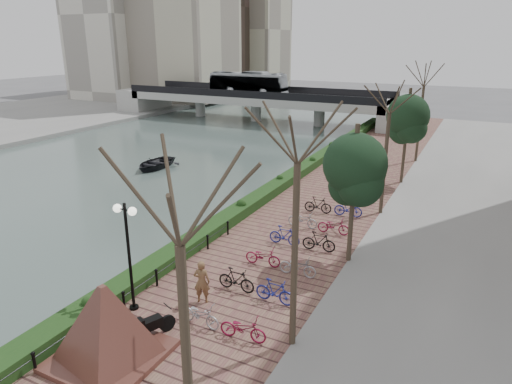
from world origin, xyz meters
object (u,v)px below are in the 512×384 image
Objects in this scene: granite_monument at (106,323)px; boat at (155,163)px; lamppost at (127,233)px; pedestrian at (202,282)px; motorcycle at (150,325)px.

granite_monument is 1.17× the size of boat.
lamppost is 1.01× the size of boat.
boat is (-15.57, 16.51, -0.93)m from pedestrian.
pedestrian is at bearing 37.40° from lamppost.
boat is at bearing 125.41° from granite_monument.
lamppost is at bearing 116.08° from granite_monument.
lamppost is 2.44× the size of pedestrian.
lamppost reaches higher than granite_monument.
boat is (-13.46, 18.12, -3.21)m from lamppost.
pedestrian is at bearing 106.47° from motorcycle.
lamppost is 3.50m from pedestrian.
lamppost reaches higher than pedestrian.
motorcycle is at bearing 63.63° from pedestrian.
granite_monument is 1.73m from motorcycle.
motorcycle is at bearing -53.30° from boat.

